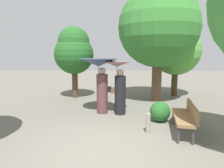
{
  "coord_description": "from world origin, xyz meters",
  "views": [
    {
      "loc": [
        0.45,
        -4.17,
        2.19
      ],
      "look_at": [
        0.0,
        3.27,
        1.0
      ],
      "focal_mm": 31.43,
      "sensor_mm": 36.0,
      "label": 1
    }
  ],
  "objects_px": {
    "person_left": "(100,73)",
    "tree_near_right": "(176,47)",
    "tree_near_left": "(74,51)",
    "path_marker_post": "(148,123)",
    "person_right": "(119,81)",
    "tree_mid_right": "(159,20)",
    "park_bench": "(186,115)"
  },
  "relations": [
    {
      "from": "tree_near_left",
      "to": "tree_near_right",
      "type": "xyz_separation_m",
      "value": [
        4.98,
        0.7,
        0.2
      ]
    },
    {
      "from": "park_bench",
      "to": "tree_near_left",
      "type": "bearing_deg",
      "value": -127.0
    },
    {
      "from": "tree_near_left",
      "to": "tree_near_right",
      "type": "height_order",
      "value": "tree_near_right"
    },
    {
      "from": "park_bench",
      "to": "path_marker_post",
      "type": "distance_m",
      "value": 1.03
    },
    {
      "from": "person_left",
      "to": "tree_near_left",
      "type": "distance_m",
      "value": 2.98
    },
    {
      "from": "tree_near_right",
      "to": "person_left",
      "type": "bearing_deg",
      "value": -137.77
    },
    {
      "from": "tree_near_left",
      "to": "person_left",
      "type": "bearing_deg",
      "value": -57.76
    },
    {
      "from": "person_right",
      "to": "tree_near_right",
      "type": "distance_m",
      "value": 4.44
    },
    {
      "from": "tree_near_right",
      "to": "path_marker_post",
      "type": "xyz_separation_m",
      "value": [
        -1.92,
        -4.91,
        -2.19
      ]
    },
    {
      "from": "path_marker_post",
      "to": "tree_mid_right",
      "type": "bearing_deg",
      "value": 77.76
    },
    {
      "from": "person_right",
      "to": "tree_near_right",
      "type": "xyz_separation_m",
      "value": [
        2.77,
        3.23,
        1.28
      ]
    },
    {
      "from": "person_left",
      "to": "tree_near_left",
      "type": "relative_size",
      "value": 0.58
    },
    {
      "from": "person_right",
      "to": "tree_mid_right",
      "type": "height_order",
      "value": "tree_mid_right"
    },
    {
      "from": "tree_near_left",
      "to": "tree_near_right",
      "type": "relative_size",
      "value": 0.89
    },
    {
      "from": "park_bench",
      "to": "tree_mid_right",
      "type": "relative_size",
      "value": 0.28
    },
    {
      "from": "person_left",
      "to": "tree_near_right",
      "type": "distance_m",
      "value": 4.76
    },
    {
      "from": "person_right",
      "to": "tree_near_left",
      "type": "distance_m",
      "value": 3.53
    },
    {
      "from": "tree_near_left",
      "to": "path_marker_post",
      "type": "xyz_separation_m",
      "value": [
        3.07,
        -4.2,
        -1.99
      ]
    },
    {
      "from": "tree_near_left",
      "to": "tree_near_right",
      "type": "bearing_deg",
      "value": 8.03
    },
    {
      "from": "tree_mid_right",
      "to": "person_right",
      "type": "bearing_deg",
      "value": -128.23
    },
    {
      "from": "path_marker_post",
      "to": "person_left",
      "type": "bearing_deg",
      "value": 130.88
    },
    {
      "from": "park_bench",
      "to": "path_marker_post",
      "type": "bearing_deg",
      "value": -79.56
    },
    {
      "from": "park_bench",
      "to": "path_marker_post",
      "type": "height_order",
      "value": "park_bench"
    },
    {
      "from": "tree_near_right",
      "to": "person_right",
      "type": "bearing_deg",
      "value": -130.58
    },
    {
      "from": "person_right",
      "to": "tree_mid_right",
      "type": "distance_m",
      "value": 3.62
    },
    {
      "from": "park_bench",
      "to": "tree_mid_right",
      "type": "xyz_separation_m",
      "value": [
        -0.18,
        3.78,
        3.07
      ]
    },
    {
      "from": "park_bench",
      "to": "tree_near_left",
      "type": "height_order",
      "value": "tree_near_left"
    },
    {
      "from": "person_right",
      "to": "tree_mid_right",
      "type": "relative_size",
      "value": 0.34
    },
    {
      "from": "person_right",
      "to": "person_left",
      "type": "bearing_deg",
      "value": 86.21
    },
    {
      "from": "person_left",
      "to": "tree_mid_right",
      "type": "bearing_deg",
      "value": -44.85
    },
    {
      "from": "tree_near_right",
      "to": "path_marker_post",
      "type": "relative_size",
      "value": 6.9
    },
    {
      "from": "person_left",
      "to": "person_right",
      "type": "distance_m",
      "value": 0.75
    }
  ]
}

